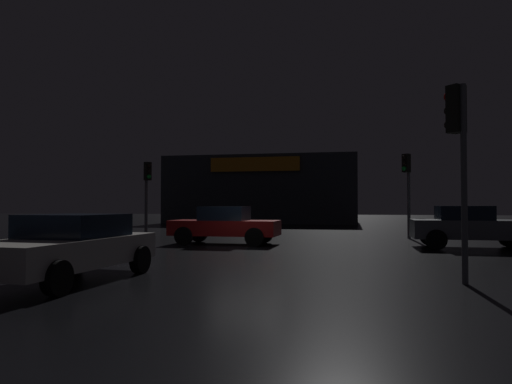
% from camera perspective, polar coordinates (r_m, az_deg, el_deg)
% --- Properties ---
extents(ground_plane, '(120.00, 120.00, 0.00)m').
position_cam_1_polar(ground_plane, '(16.65, -1.48, -6.90)').
color(ground_plane, black).
extents(store_building, '(16.25, 9.68, 5.71)m').
position_cam_1_polar(store_building, '(42.60, 1.16, 0.18)').
color(store_building, '#33383D').
rests_on(store_building, ground).
extents(traffic_signal_main, '(0.42, 0.42, 3.69)m').
position_cam_1_polar(traffic_signal_main, '(24.09, -13.06, 0.94)').
color(traffic_signal_main, '#595B60').
rests_on(traffic_signal_main, ground).
extents(traffic_signal_opposite, '(0.42, 0.42, 3.90)m').
position_cam_1_polar(traffic_signal_opposite, '(22.75, 17.85, 1.60)').
color(traffic_signal_opposite, '#595B60').
rests_on(traffic_signal_opposite, ground).
extents(traffic_signal_cross_left, '(0.42, 0.42, 3.93)m').
position_cam_1_polar(traffic_signal_cross_left, '(10.23, 23.26, 6.41)').
color(traffic_signal_cross_left, '#595B60').
rests_on(traffic_signal_cross_left, ground).
extents(car_near, '(4.22, 2.05, 1.51)m').
position_cam_1_polar(car_near, '(18.45, 24.67, -3.81)').
color(car_near, slate).
rests_on(car_near, ground).
extents(car_far, '(4.26, 2.01, 1.49)m').
position_cam_1_polar(car_far, '(18.56, -3.80, -3.99)').
color(car_far, '#A51414').
rests_on(car_far, ground).
extents(car_crossing, '(2.24, 4.37, 1.35)m').
position_cam_1_polar(car_crossing, '(10.39, -21.85, -6.13)').
color(car_crossing, silver).
rests_on(car_crossing, ground).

